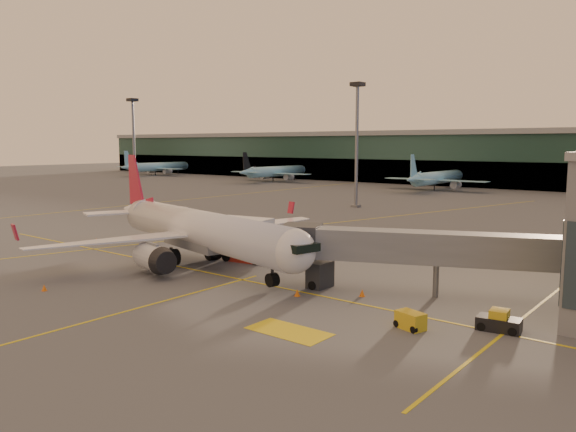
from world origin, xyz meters
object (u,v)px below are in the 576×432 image
Objects in this scene: catering_truck at (245,236)px; pushback_tug at (499,322)px; main_airplane at (196,230)px; gpu_cart at (410,321)px.

pushback_tug is (30.42, -6.33, -2.17)m from catering_truck.
catering_truck is at bearing 70.28° from main_airplane.
catering_truck reaches higher than pushback_tug.
main_airplane is 5.74× the size of catering_truck.
catering_truck is 31.14m from pushback_tug.
gpu_cart is at bearing 2.53° from main_airplane.
gpu_cart is 6.20m from pushback_tug.
catering_truck is 2.14× the size of pushback_tug.
catering_truck is 2.81× the size of gpu_cart.
main_airplane reaches higher than pushback_tug.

